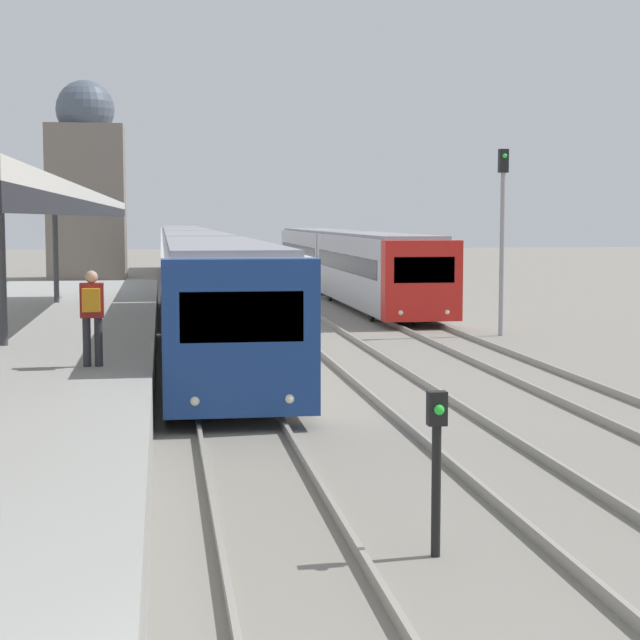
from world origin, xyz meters
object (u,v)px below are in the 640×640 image
Objects in this scene: signal_post_near at (437,454)px; signal_mast_far at (502,220)px; train_far at (345,260)px; person_on_platform at (92,310)px; train_near at (191,261)px.

signal_mast_far is at bearing 70.19° from signal_post_near.
signal_mast_far is (1.92, -16.62, 1.84)m from train_far.
signal_mast_far is at bearing -83.42° from train_far.
person_on_platform is at bearing -132.59° from signal_mast_far.
train_far is 16.64× the size of signal_post_near.
train_far is (9.45, 28.98, -0.33)m from person_on_platform.
signal_post_near is (-5.42, -37.00, -0.55)m from train_far.
train_far is at bearing -1.69° from train_near.
signal_mast_far reaches higher than person_on_platform.
train_near reaches higher than person_on_platform.
person_on_platform is at bearing -94.88° from train_near.
train_far is 37.40m from signal_post_near.
signal_post_near is at bearing -109.81° from signal_mast_far.
train_near is at bearing 117.79° from signal_mast_far.
train_near is 34.50× the size of signal_post_near.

